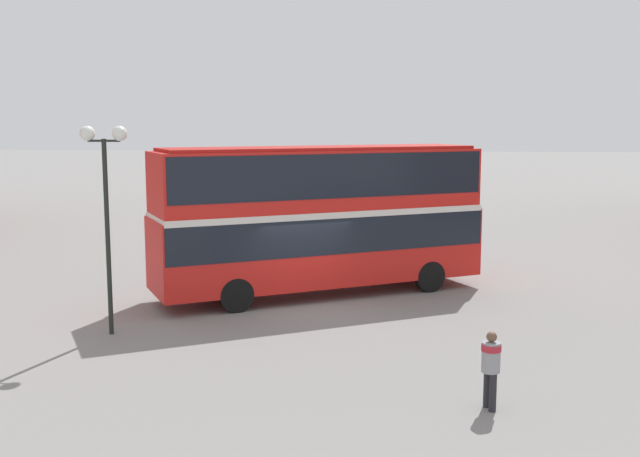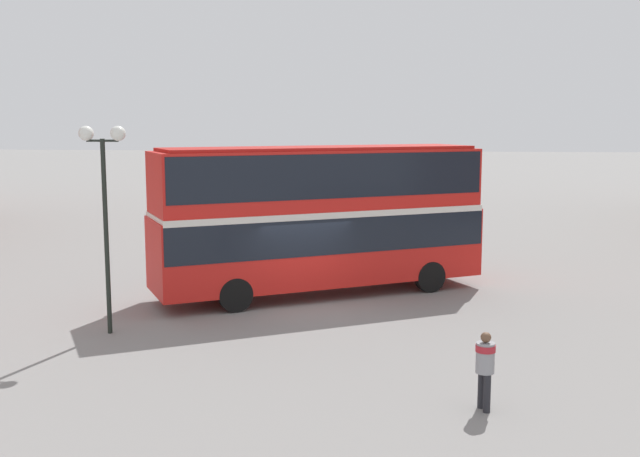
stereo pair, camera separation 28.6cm
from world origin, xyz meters
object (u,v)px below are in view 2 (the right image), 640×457
(pedestrian_foreground, at_px, (485,363))
(street_lamp_twin_globe, at_px, (104,175))
(parked_car_kerb_near, at_px, (292,211))
(double_decker_bus, at_px, (320,210))

(pedestrian_foreground, xyz_separation_m, street_lamp_twin_globe, (-9.19, 4.30, 3.21))
(pedestrian_foreground, bearing_deg, street_lamp_twin_globe, -46.01)
(parked_car_kerb_near, bearing_deg, street_lamp_twin_globe, -98.25)
(pedestrian_foreground, relative_size, street_lamp_twin_globe, 0.29)
(pedestrian_foreground, height_order, street_lamp_twin_globe, street_lamp_twin_globe)
(double_decker_bus, relative_size, parked_car_kerb_near, 2.21)
(double_decker_bus, height_order, street_lamp_twin_globe, street_lamp_twin_globe)
(double_decker_bus, relative_size, street_lamp_twin_globe, 1.95)
(pedestrian_foreground, height_order, parked_car_kerb_near, pedestrian_foreground)
(double_decker_bus, bearing_deg, pedestrian_foreground, -95.34)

